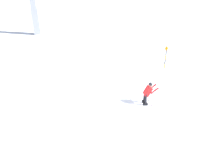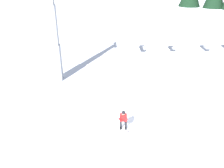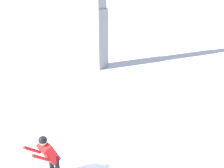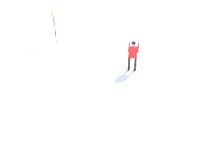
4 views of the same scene
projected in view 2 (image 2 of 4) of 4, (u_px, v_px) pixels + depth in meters
ground_plane at (120, 118)px, 15.60m from camera, size 260.00×260.00×0.00m
skier_carving_main at (123, 119)px, 14.04m from camera, size 0.74×1.76×1.58m
lift_tower_near at (54, 33)px, 19.33m from camera, size 0.75×2.49×10.30m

